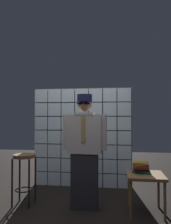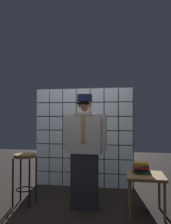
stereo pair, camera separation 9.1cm
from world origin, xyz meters
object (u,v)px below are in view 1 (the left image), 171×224
Objects in this scene: standing_person at (85,148)px; bar_stool at (24,167)px; side_table at (145,179)px; book_stack at (141,168)px.

bar_stool is (-0.95, -0.01, -0.31)m from standing_person.
side_table is at bearing -0.98° from standing_person.
side_table is 0.17m from book_stack.
side_table is (0.88, -0.05, -0.41)m from standing_person.
bar_stool is 2.88× the size of book_stack.
standing_person reaches higher than side_table.
standing_person is at bearing -179.78° from book_stack.
standing_person reaches higher than book_stack.
bar_stool is 1.42× the size of side_table.
side_table is at bearing -1.44° from bar_stool.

